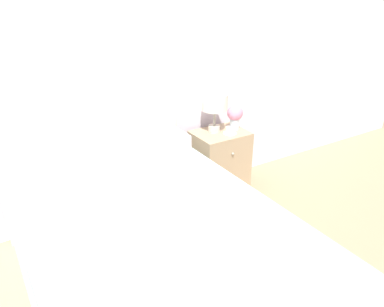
# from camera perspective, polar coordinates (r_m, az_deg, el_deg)

# --- Properties ---
(ground_plane) EXTENTS (12.00, 12.00, 0.00)m
(ground_plane) POSITION_cam_1_polar(r_m,az_deg,el_deg) (3.35, -13.53, -9.09)
(ground_plane) COLOR tan
(wall_back) EXTENTS (8.00, 0.06, 2.60)m
(wall_back) POSITION_cam_1_polar(r_m,az_deg,el_deg) (2.92, -16.55, 13.38)
(wall_back) COLOR white
(wall_back) RESTS_ON ground_plane
(bed) EXTENTS (1.45, 2.19, 1.12)m
(bed) POSITION_cam_1_polar(r_m,az_deg,el_deg) (2.38, -6.01, -14.63)
(bed) COLOR white
(bed) RESTS_ON ground_plane
(nightstand) EXTENTS (0.47, 0.39, 0.61)m
(nightstand) POSITION_cam_1_polar(r_m,az_deg,el_deg) (3.45, 4.20, -1.47)
(nightstand) COLOR tan
(nightstand) RESTS_ON ground_plane
(table_lamp) EXTENTS (0.22, 0.22, 0.35)m
(table_lamp) POSITION_cam_1_polar(r_m,az_deg,el_deg) (3.25, 3.49, 7.49)
(table_lamp) COLOR beige
(table_lamp) RESTS_ON nightstand
(flower_vase) EXTENTS (0.14, 0.14, 0.22)m
(flower_vase) POSITION_cam_1_polar(r_m,az_deg,el_deg) (3.37, 6.59, 5.80)
(flower_vase) COLOR silver
(flower_vase) RESTS_ON nightstand
(teacup) EXTENTS (0.12, 0.12, 0.06)m
(teacup) POSITION_cam_1_polar(r_m,az_deg,el_deg) (3.30, 5.80, 3.47)
(teacup) COLOR white
(teacup) RESTS_ON nightstand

